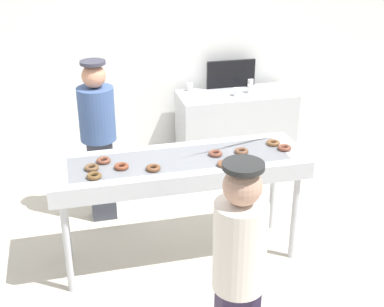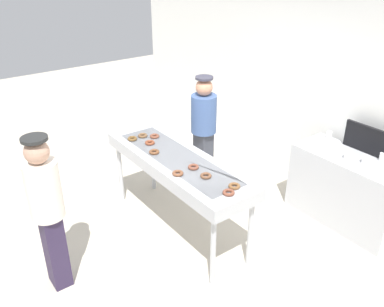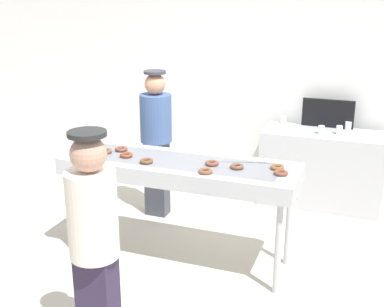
{
  "view_description": "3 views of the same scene",
  "coord_description": "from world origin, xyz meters",
  "px_view_note": "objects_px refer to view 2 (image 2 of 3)",
  "views": [
    {
      "loc": [
        -0.86,
        -3.94,
        2.91
      ],
      "look_at": [
        0.13,
        0.07,
        0.98
      ],
      "focal_mm": 50.2,
      "sensor_mm": 36.0,
      "label": 1
    },
    {
      "loc": [
        3.4,
        -2.3,
        3.1
      ],
      "look_at": [
        0.09,
        0.14,
        1.02
      ],
      "focal_mm": 38.23,
      "sensor_mm": 36.0,
      "label": 2
    },
    {
      "loc": [
        1.59,
        -3.94,
        2.43
      ],
      "look_at": [
        0.09,
        0.1,
        1.03
      ],
      "focal_mm": 47.07,
      "sensor_mm": 36.0,
      "label": 3
    }
  ],
  "objects_px": {
    "chocolate_donut_2": "(150,143)",
    "prep_counter": "(346,190)",
    "chocolate_donut_6": "(193,167)",
    "paper_cup_1": "(329,135)",
    "fryer_conveyor": "(177,164)",
    "worker_baker": "(204,127)",
    "menu_display": "(367,140)",
    "paper_cup_2": "(347,155)",
    "paper_cup_0": "(383,157)",
    "chocolate_donut_7": "(234,186)",
    "chocolate_donut_4": "(132,139)",
    "chocolate_donut_8": "(178,173)",
    "chocolate_donut_5": "(154,152)",
    "chocolate_donut_9": "(143,135)",
    "paper_cup_3": "(365,160)",
    "customer_waiting": "(47,207)",
    "chocolate_donut_1": "(229,192)",
    "chocolate_donut_3": "(154,136)",
    "chocolate_donut_0": "(206,176)"
  },
  "relations": [
    {
      "from": "paper_cup_1",
      "to": "paper_cup_2",
      "type": "height_order",
      "value": "same"
    },
    {
      "from": "customer_waiting",
      "to": "chocolate_donut_2",
      "type": "bearing_deg",
      "value": 96.98
    },
    {
      "from": "worker_baker",
      "to": "chocolate_donut_1",
      "type": "bearing_deg",
      "value": 132.74
    },
    {
      "from": "chocolate_donut_7",
      "to": "customer_waiting",
      "type": "distance_m",
      "value": 1.8
    },
    {
      "from": "paper_cup_1",
      "to": "paper_cup_2",
      "type": "relative_size",
      "value": 1.0
    },
    {
      "from": "chocolate_donut_1",
      "to": "chocolate_donut_6",
      "type": "bearing_deg",
      "value": 176.87
    },
    {
      "from": "menu_display",
      "to": "paper_cup_1",
      "type": "bearing_deg",
      "value": -177.62
    },
    {
      "from": "chocolate_donut_0",
      "to": "chocolate_donut_6",
      "type": "relative_size",
      "value": 1.0
    },
    {
      "from": "chocolate_donut_0",
      "to": "chocolate_donut_4",
      "type": "bearing_deg",
      "value": -172.69
    },
    {
      "from": "chocolate_donut_5",
      "to": "chocolate_donut_9",
      "type": "xyz_separation_m",
      "value": [
        -0.48,
        0.13,
        0.0
      ]
    },
    {
      "from": "chocolate_donut_6",
      "to": "menu_display",
      "type": "distance_m",
      "value": 2.16
    },
    {
      "from": "chocolate_donut_2",
      "to": "prep_counter",
      "type": "distance_m",
      "value": 2.48
    },
    {
      "from": "chocolate_donut_4",
      "to": "paper_cup_0",
      "type": "bearing_deg",
      "value": 46.38
    },
    {
      "from": "chocolate_donut_9",
      "to": "paper_cup_3",
      "type": "bearing_deg",
      "value": 41.95
    },
    {
      "from": "chocolate_donut_8",
      "to": "paper_cup_1",
      "type": "height_order",
      "value": "chocolate_donut_8"
    },
    {
      "from": "chocolate_donut_5",
      "to": "chocolate_donut_6",
      "type": "relative_size",
      "value": 1.0
    },
    {
      "from": "chocolate_donut_2",
      "to": "prep_counter",
      "type": "xyz_separation_m",
      "value": [
        1.58,
        1.83,
        -0.55
      ]
    },
    {
      "from": "chocolate_donut_2",
      "to": "chocolate_donut_8",
      "type": "xyz_separation_m",
      "value": [
        0.82,
        -0.15,
        0.0
      ]
    },
    {
      "from": "paper_cup_0",
      "to": "paper_cup_2",
      "type": "bearing_deg",
      "value": -133.07
    },
    {
      "from": "chocolate_donut_0",
      "to": "paper_cup_3",
      "type": "bearing_deg",
      "value": 68.11
    },
    {
      "from": "worker_baker",
      "to": "paper_cup_3",
      "type": "distance_m",
      "value": 2.06
    },
    {
      "from": "chocolate_donut_2",
      "to": "prep_counter",
      "type": "height_order",
      "value": "chocolate_donut_2"
    },
    {
      "from": "paper_cup_0",
      "to": "chocolate_donut_1",
      "type": "bearing_deg",
      "value": -101.39
    },
    {
      "from": "chocolate_donut_6",
      "to": "chocolate_donut_7",
      "type": "bearing_deg",
      "value": 9.15
    },
    {
      "from": "fryer_conveyor",
      "to": "chocolate_donut_2",
      "type": "height_order",
      "value": "chocolate_donut_2"
    },
    {
      "from": "chocolate_donut_3",
      "to": "chocolate_donut_7",
      "type": "bearing_deg",
      "value": 0.06
    },
    {
      "from": "chocolate_donut_5",
      "to": "chocolate_donut_7",
      "type": "bearing_deg",
      "value": 11.95
    },
    {
      "from": "chocolate_donut_2",
      "to": "chocolate_donut_7",
      "type": "height_order",
      "value": "same"
    },
    {
      "from": "paper_cup_0",
      "to": "prep_counter",
      "type": "bearing_deg",
      "value": -139.46
    },
    {
      "from": "chocolate_donut_3",
      "to": "chocolate_donut_1",
      "type": "bearing_deg",
      "value": -4.5
    },
    {
      "from": "prep_counter",
      "to": "worker_baker",
      "type": "bearing_deg",
      "value": -151.54
    },
    {
      "from": "chocolate_donut_8",
      "to": "worker_baker",
      "type": "height_order",
      "value": "worker_baker"
    },
    {
      "from": "customer_waiting",
      "to": "paper_cup_2",
      "type": "bearing_deg",
      "value": 59.29
    },
    {
      "from": "chocolate_donut_0",
      "to": "paper_cup_2",
      "type": "distance_m",
      "value": 1.77
    },
    {
      "from": "fryer_conveyor",
      "to": "paper_cup_0",
      "type": "height_order",
      "value": "same"
    },
    {
      "from": "chocolate_donut_5",
      "to": "paper_cup_0",
      "type": "relative_size",
      "value": 1.28
    },
    {
      "from": "worker_baker",
      "to": "paper_cup_0",
      "type": "distance_m",
      "value": 2.23
    },
    {
      "from": "chocolate_donut_6",
      "to": "paper_cup_1",
      "type": "bearing_deg",
      "value": 82.53
    },
    {
      "from": "chocolate_donut_2",
      "to": "paper_cup_0",
      "type": "bearing_deg",
      "value": 48.2
    },
    {
      "from": "chocolate_donut_1",
      "to": "paper_cup_2",
      "type": "relative_size",
      "value": 1.28
    },
    {
      "from": "chocolate_donut_2",
      "to": "chocolate_donut_5",
      "type": "bearing_deg",
      "value": -20.1
    },
    {
      "from": "chocolate_donut_0",
      "to": "paper_cup_3",
      "type": "xyz_separation_m",
      "value": [
        0.71,
        1.76,
        -0.06
      ]
    },
    {
      "from": "chocolate_donut_5",
      "to": "chocolate_donut_7",
      "type": "xyz_separation_m",
      "value": [
        1.12,
        0.24,
        0.0
      ]
    },
    {
      "from": "menu_display",
      "to": "chocolate_donut_6",
      "type": "bearing_deg",
      "value": -111.06
    },
    {
      "from": "chocolate_donut_2",
      "to": "chocolate_donut_4",
      "type": "height_order",
      "value": "same"
    },
    {
      "from": "fryer_conveyor",
      "to": "prep_counter",
      "type": "distance_m",
      "value": 2.12
    },
    {
      "from": "chocolate_donut_0",
      "to": "chocolate_donut_5",
      "type": "bearing_deg",
      "value": -170.12
    },
    {
      "from": "chocolate_donut_5",
      "to": "chocolate_donut_8",
      "type": "height_order",
      "value": "same"
    },
    {
      "from": "fryer_conveyor",
      "to": "chocolate_donut_7",
      "type": "distance_m",
      "value": 0.88
    },
    {
      "from": "chocolate_donut_6",
      "to": "paper_cup_1",
      "type": "height_order",
      "value": "chocolate_donut_6"
    }
  ]
}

